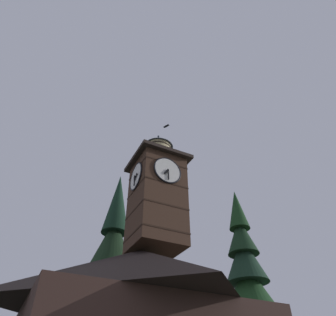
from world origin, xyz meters
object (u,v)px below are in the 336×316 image
at_px(clock_tower, 157,193).
at_px(flying_bird_high, 166,126).
at_px(pine_tree_aside, 252,307).
at_px(pine_tree_behind, 107,300).

xyz_separation_m(clock_tower, flying_bird_high, (-2.14, -2.98, 9.53)).
xyz_separation_m(pine_tree_aside, flying_bird_high, (7.74, 0.85, 14.84)).
distance_m(pine_tree_aside, flying_bird_high, 16.76).
xyz_separation_m(pine_tree_behind, flying_bird_high, (-3.27, 2.08, 15.28)).
relative_size(pine_tree_behind, flying_bird_high, 26.09).
relative_size(pine_tree_behind, pine_tree_aside, 0.95).
distance_m(clock_tower, flying_bird_high, 10.22).
bearing_deg(pine_tree_aside, clock_tower, 21.19).
height_order(clock_tower, flying_bird_high, flying_bird_high).
bearing_deg(clock_tower, flying_bird_high, -125.67).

